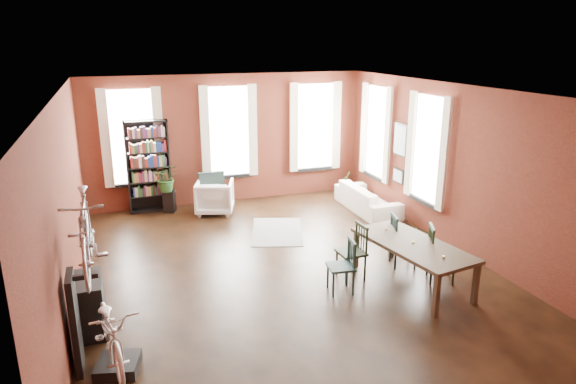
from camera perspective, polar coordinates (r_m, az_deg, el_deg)
name	(u,v)px	position (r m, az deg, el deg)	size (l,w,h in m)	color
room	(289,147)	(9.26, 0.16, 5.01)	(9.00, 9.04, 3.22)	black
dining_table	(411,263)	(8.98, 13.56, -7.73)	(0.99, 2.17, 0.74)	#4B3E2D
dining_chair_a	(341,267)	(8.48, 5.88, -8.24)	(0.41, 0.41, 0.89)	#173332
dining_chair_b	(351,252)	(8.96, 7.03, -6.64)	(0.44, 0.44, 0.96)	#1E2E1B
dining_chair_c	(442,254)	(9.19, 16.69, -6.59)	(0.45, 0.45, 0.98)	#1D2F1B
dining_chair_d	(403,241)	(9.60, 12.71, -5.29)	(0.45, 0.45, 0.97)	#173032
bookshelf	(148,167)	(12.60, -15.24, 2.74)	(1.00, 0.32, 2.20)	black
white_armchair	(215,195)	(12.30, -8.16, -0.38)	(0.85, 0.80, 0.87)	white
cream_sofa	(368,194)	(12.51, 8.85, -0.26)	(2.08, 0.61, 0.81)	beige
striped_rug	(277,231)	(11.13, -1.22, -4.40)	(1.06, 1.70, 0.01)	black
bike_trainer	(118,365)	(7.12, -18.35, -17.81)	(0.51, 0.51, 0.15)	black
bike_wall_rack	(75,323)	(7.02, -22.59, -13.29)	(0.16, 0.60, 1.30)	black
console_table	(89,305)	(7.93, -21.21, -11.64)	(0.40, 0.80, 0.80)	black
plant_stand	(169,201)	(12.64, -13.03, -1.02)	(0.26, 0.26, 0.52)	black
plant_by_sofa	(344,190)	(13.73, 6.25, 0.23)	(0.36, 0.65, 0.29)	#2B5421
plant_small	(418,247)	(10.45, 14.27, -5.93)	(0.24, 0.46, 0.17)	#396227
bicycle_floor	(108,304)	(6.71, -19.33, -11.65)	(0.55, 0.82, 1.57)	silver
bicycle_hung	(83,207)	(6.43, -21.83, -1.53)	(0.47, 1.00, 1.66)	#A5A8AD
plant_on_stand	(167,181)	(12.47, -13.32, 1.22)	(0.60, 0.67, 0.52)	#275823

